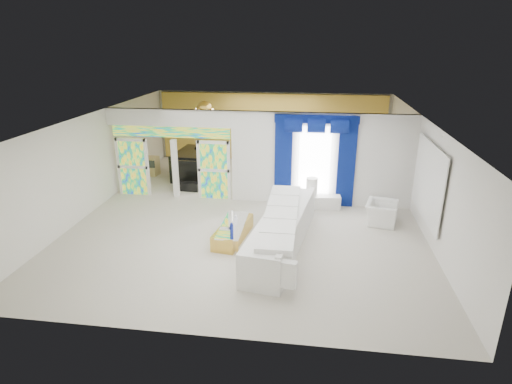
# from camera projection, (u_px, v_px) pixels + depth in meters

# --- Properties ---
(floor) EXTENTS (12.00, 12.00, 0.00)m
(floor) POSITION_uv_depth(u_px,v_px,m) (252.00, 211.00, 13.32)
(floor) COLOR #B7AF9E
(floor) RESTS_ON ground
(dividing_wall) EXTENTS (5.70, 0.18, 3.00)m
(dividing_wall) POSITION_uv_depth(u_px,v_px,m) (323.00, 160.00, 13.46)
(dividing_wall) COLOR white
(dividing_wall) RESTS_ON ground
(dividing_header) EXTENTS (4.30, 0.18, 0.55)m
(dividing_header) POSITION_uv_depth(u_px,v_px,m) (169.00, 118.00, 13.68)
(dividing_header) COLOR white
(dividing_header) RESTS_ON dividing_wall
(stained_panel_left) EXTENTS (0.95, 0.04, 2.00)m
(stained_panel_left) POSITION_uv_depth(u_px,v_px,m) (133.00, 167.00, 14.46)
(stained_panel_left) COLOR #994C3F
(stained_panel_left) RESTS_ON ground
(stained_panel_right) EXTENTS (0.95, 0.04, 2.00)m
(stained_panel_right) POSITION_uv_depth(u_px,v_px,m) (214.00, 170.00, 14.09)
(stained_panel_right) COLOR #994C3F
(stained_panel_right) RESTS_ON ground
(stained_transom) EXTENTS (4.00, 0.05, 0.35)m
(stained_transom) POSITION_uv_depth(u_px,v_px,m) (170.00, 132.00, 13.85)
(stained_transom) COLOR #994C3F
(stained_transom) RESTS_ON dividing_header
(window_pane) EXTENTS (1.00, 0.02, 2.30)m
(window_pane) POSITION_uv_depth(u_px,v_px,m) (315.00, 162.00, 13.42)
(window_pane) COLOR white
(window_pane) RESTS_ON dividing_wall
(blue_drape_left) EXTENTS (0.55, 0.10, 2.80)m
(blue_drape_left) POSITION_uv_depth(u_px,v_px,m) (283.00, 162.00, 13.54)
(blue_drape_left) COLOR #050344
(blue_drape_left) RESTS_ON ground
(blue_drape_right) EXTENTS (0.55, 0.10, 2.80)m
(blue_drape_right) POSITION_uv_depth(u_px,v_px,m) (346.00, 165.00, 13.28)
(blue_drape_right) COLOR #050344
(blue_drape_right) RESTS_ON ground
(blue_pelmet) EXTENTS (2.60, 0.12, 0.25)m
(blue_pelmet) POSITION_uv_depth(u_px,v_px,m) (317.00, 119.00, 12.92)
(blue_pelmet) COLOR #050344
(blue_pelmet) RESTS_ON dividing_wall
(wall_mirror) EXTENTS (0.04, 2.70, 1.90)m
(wall_mirror) POSITION_uv_depth(u_px,v_px,m) (429.00, 182.00, 11.23)
(wall_mirror) COLOR white
(wall_mirror) RESTS_ON ground
(gold_curtains) EXTENTS (9.70, 0.12, 2.90)m
(gold_curtains) POSITION_uv_depth(u_px,v_px,m) (271.00, 128.00, 18.30)
(gold_curtains) COLOR gold
(gold_curtains) RESTS_ON ground
(white_sofa) EXTENTS (1.63, 4.63, 0.86)m
(white_sofa) POSITION_uv_depth(u_px,v_px,m) (282.00, 232.00, 10.91)
(white_sofa) COLOR white
(white_sofa) RESTS_ON ground
(coffee_table) EXTENTS (0.87, 1.90, 0.41)m
(coffee_table) POSITION_uv_depth(u_px,v_px,m) (233.00, 232.00, 11.44)
(coffee_table) COLOR gold
(coffee_table) RESTS_ON ground
(console_table) EXTENTS (1.28, 0.51, 0.42)m
(console_table) POSITION_uv_depth(u_px,v_px,m) (320.00, 202.00, 13.52)
(console_table) COLOR white
(console_table) RESTS_ON ground
(table_lamp) EXTENTS (0.36, 0.36, 0.58)m
(table_lamp) POSITION_uv_depth(u_px,v_px,m) (312.00, 187.00, 13.39)
(table_lamp) COLOR silver
(table_lamp) RESTS_ON console_table
(armchair) EXTENTS (1.06, 1.15, 0.63)m
(armchair) POSITION_uv_depth(u_px,v_px,m) (381.00, 213.00, 12.40)
(armchair) COLOR white
(armchair) RESTS_ON ground
(grand_piano) EXTENTS (1.70, 2.15, 1.04)m
(grand_piano) POSITION_uv_depth(u_px,v_px,m) (198.00, 164.00, 16.50)
(grand_piano) COLOR black
(grand_piano) RESTS_ON ground
(piano_bench) EXTENTS (0.93, 0.41, 0.30)m
(piano_bench) POSITION_uv_depth(u_px,v_px,m) (187.00, 186.00, 15.13)
(piano_bench) COLOR black
(piano_bench) RESTS_ON ground
(tv_console) EXTENTS (0.58, 0.54, 0.75)m
(tv_console) POSITION_uv_depth(u_px,v_px,m) (152.00, 166.00, 16.76)
(tv_console) COLOR tan
(tv_console) RESTS_ON ground
(chandelier) EXTENTS (0.60, 0.60, 0.60)m
(chandelier) POSITION_uv_depth(u_px,v_px,m) (204.00, 109.00, 15.87)
(chandelier) COLOR gold
(chandelier) RESTS_ON ceiling
(decanters) EXTENTS (0.14, 0.83, 0.22)m
(decanters) POSITION_uv_depth(u_px,v_px,m) (233.00, 225.00, 11.17)
(decanters) COLOR white
(decanters) RESTS_ON coffee_table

